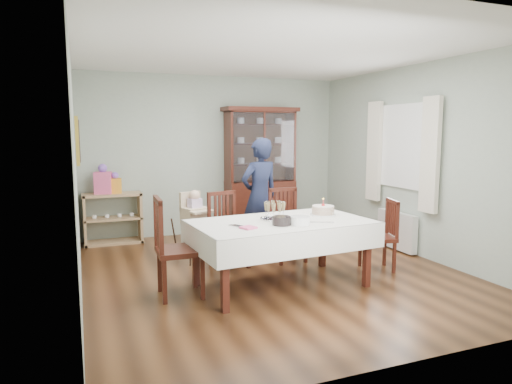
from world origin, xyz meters
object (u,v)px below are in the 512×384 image
high_chair (195,232)px  gift_bag_pink (103,181)px  chair_end_left (178,267)px  chair_far_left (229,245)px  dining_table (281,253)px  birthday_cake (323,211)px  gift_bag_orange (115,184)px  chair_far_right (288,239)px  chair_end_right (378,249)px  woman (260,196)px  china_cabinet (260,168)px  sideboard (113,218)px  champagne_tray (275,214)px

high_chair → gift_bag_pink: (-1.12, 1.34, 0.63)m
chair_end_left → chair_far_left: bearing=-43.4°
dining_table → chair_far_left: bearing=108.9°
birthday_cake → gift_bag_orange: size_ratio=0.92×
chair_far_right → chair_end_right: size_ratio=1.08×
birthday_cake → chair_end_left: bearing=-179.3°
woman → gift_bag_orange: bearing=-48.9°
woman → high_chair: 1.06m
china_cabinet → sideboard: 2.60m
woman → champagne_tray: (-0.35, -1.34, -0.01)m
chair_far_right → birthday_cake: size_ratio=3.20×
chair_end_right → high_chair: high_chair is taller
woman → sideboard: bearing=-48.6°
chair_far_right → champagne_tray: bearing=-122.3°
dining_table → chair_end_left: 1.17m
chair_far_left → chair_end_right: (1.75, -0.82, -0.02)m
chair_end_right → birthday_cake: 0.98m
gift_bag_pink → china_cabinet: bearing=-0.0°
champagne_tray → sideboard: bearing=120.6°
gift_bag_pink → gift_bag_orange: bearing=-0.0°
chair_end_left → chair_end_right: size_ratio=1.19×
china_cabinet → chair_end_right: china_cabinet is taller
sideboard → dining_table: bearing=-59.9°
high_chair → gift_bag_orange: gift_bag_orange is taller
high_chair → champagne_tray: bearing=-84.4°
champagne_tray → gift_bag_orange: gift_bag_orange is taller
chair_far_right → woman: woman is taller
dining_table → woman: 1.54m
chair_far_right → woman: size_ratio=0.59×
china_cabinet → chair_end_left: (-2.02, -2.67, -0.80)m
woman → birthday_cake: 1.33m
chair_far_right → high_chair: (-1.17, 0.51, 0.09)m
chair_far_right → woman: (-0.22, 0.50, 0.54)m
chair_end_left → birthday_cake: (1.78, 0.02, 0.50)m
woman → high_chair: woman is taller
china_cabinet → chair_end_right: 2.86m
woman → champagne_tray: woman is taller
high_chair → dining_table: bearing=-84.8°
champagne_tray → birthday_cake: birthday_cake is taller
chair_far_right → chair_end_left: bearing=-152.4°
china_cabinet → chair_end_left: size_ratio=2.02×
gift_bag_orange → gift_bag_pink: bearing=180.0°
birthday_cake → gift_bag_orange: (-2.20, 2.65, 0.13)m
chair_far_left → high_chair: bearing=109.0°
chair_far_right → chair_end_left: chair_end_left is taller
chair_far_right → chair_end_right: chair_far_right is taller
chair_far_left → sideboard: bearing=112.2°
champagne_tray → gift_bag_pink: gift_bag_pink is taller
gift_bag_orange → dining_table: bearing=-60.5°
woman → gift_bag_orange: woman is taller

